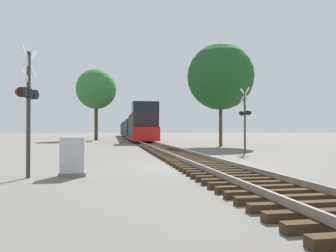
{
  "coord_description": "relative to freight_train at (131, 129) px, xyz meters",
  "views": [
    {
      "loc": [
        -3.66,
        -12.97,
        1.46
      ],
      "look_at": [
        0.66,
        12.4,
        1.82
      ],
      "focal_mm": 35.0,
      "sensor_mm": 36.0,
      "label": 1
    }
  ],
  "objects": [
    {
      "name": "tree_far_right",
      "position": [
        6.23,
        -34.95,
        4.59
      ],
      "size": [
        6.16,
        6.16,
        9.54
      ],
      "color": "#473521",
      "rests_on": "ground"
    },
    {
      "name": "relay_cabinet",
      "position": [
        -4.9,
        -53.14,
        -1.25
      ],
      "size": [
        0.83,
        0.64,
        1.25
      ],
      "color": "slate",
      "rests_on": "ground"
    },
    {
      "name": "tree_mid_background",
      "position": [
        -6.07,
        -13.98,
        5.8
      ],
      "size": [
        6.0,
        6.0,
        10.69
      ],
      "color": "#473521",
      "rests_on": "ground"
    },
    {
      "name": "crossing_signal_far",
      "position": [
        4.87,
        -43.88,
        0.58
      ],
      "size": [
        0.53,
        1.01,
        4.26
      ],
      "rotation": [
        0.0,
        0.0,
        1.83
      ],
      "color": "#333333",
      "rests_on": "ground"
    },
    {
      "name": "rail_track_bed",
      "position": [
        0.0,
        -51.04,
        -1.73
      ],
      "size": [
        2.6,
        160.0,
        0.31
      ],
      "color": "#382819",
      "rests_on": "ground"
    },
    {
      "name": "freight_train",
      "position": [
        0.0,
        0.0,
        0.0
      ],
      "size": [
        2.9,
        61.73,
        4.69
      ],
      "color": "#232326",
      "rests_on": "ground"
    },
    {
      "name": "ground_plane",
      "position": [
        0.0,
        -51.04,
        -1.87
      ],
      "size": [
        400.0,
        400.0,
        0.0
      ],
      "primitive_type": "plane",
      "color": "#666059"
    },
    {
      "name": "crossing_signal_near",
      "position": [
        -6.23,
        -53.39,
        0.57
      ],
      "size": [
        0.53,
        1.01,
        4.05
      ],
      "rotation": [
        0.0,
        0.0,
        -1.82
      ],
      "color": "#333333",
      "rests_on": "ground"
    }
  ]
}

